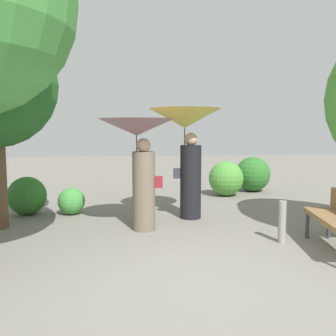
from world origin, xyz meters
TOP-DOWN VIEW (x-y plane):
  - ground_plane at (0.00, 0.00)m, footprint 40.00×40.00m
  - person_left at (-0.56, 2.27)m, footprint 1.32×1.32m
  - person_right at (0.39, 3.03)m, footprint 1.40×1.40m
  - bush_path_left at (-2.85, 3.67)m, footprint 0.79×0.79m
  - bush_path_right at (2.79, 5.91)m, footprint 0.99×0.99m
  - bush_behind_bench at (-1.93, 3.59)m, footprint 0.56×0.56m
  - bush_far_side at (1.84, 5.31)m, footprint 0.92×0.92m
  - path_marker_post at (1.63, 1.29)m, footprint 0.12×0.12m

SIDE VIEW (x-z plane):
  - ground_plane at x=0.00m, z-range 0.00..0.00m
  - bush_behind_bench at x=-1.93m, z-range 0.00..0.56m
  - path_marker_post at x=1.63m, z-range 0.00..0.66m
  - bush_path_left at x=-2.85m, z-range 0.00..0.79m
  - bush_far_side at x=1.84m, z-range 0.00..0.92m
  - bush_path_right at x=2.79m, z-range 0.00..0.99m
  - person_left at x=-0.56m, z-range 0.49..2.44m
  - person_right at x=0.39m, z-range 0.57..2.74m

